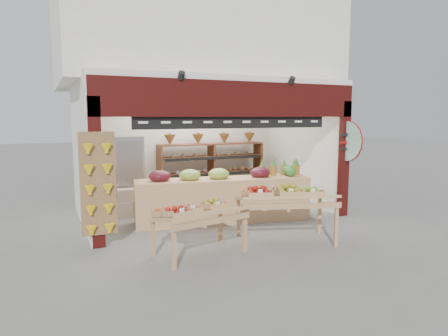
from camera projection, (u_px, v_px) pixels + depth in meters
ground at (217, 217)px, 9.18m from camera, size 60.00×60.00×0.00m
shop_structure at (191, 53)px, 10.13m from camera, size 6.36×5.12×5.40m
banana_board at (99, 186)px, 6.85m from camera, size 0.60×0.15×1.80m
gift_sign at (347, 141)px, 9.06m from camera, size 0.04×0.93×0.92m
back_shelving at (211, 160)px, 10.94m from camera, size 2.98×0.49×1.84m
refrigerator at (127, 173)px, 9.79m from camera, size 0.72×0.72×1.83m
cardboard_stack at (135, 206)px, 9.30m from camera, size 1.01×0.73×0.65m
mid_counter at (223, 198)px, 8.79m from camera, size 3.91×1.40×1.19m
display_table_left at (192, 213)px, 6.62m from camera, size 1.61×1.10×0.96m
display_table_right at (281, 195)px, 7.37m from camera, size 1.97×1.48×1.10m
watermelon_pile at (294, 207)px, 9.43m from camera, size 0.74×0.74×0.58m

